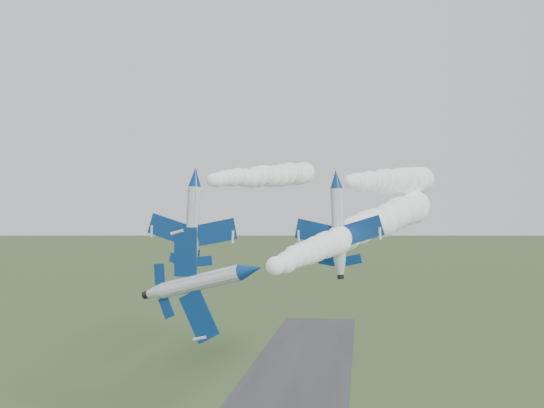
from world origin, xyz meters
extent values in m
cylinder|color=silver|center=(5.26, -0.17, 31.86)|extent=(3.80, 8.33, 1.77)
cone|color=navy|center=(3.94, -5.13, 31.86)|extent=(2.26, 2.52, 1.77)
cone|color=silver|center=(6.53, 4.62, 31.86)|extent=(2.16, 2.14, 1.77)
cylinder|color=black|center=(6.78, 5.55, 31.86)|extent=(1.01, 0.79, 0.89)
ellipsoid|color=black|center=(5.23, -2.33, 31.99)|extent=(1.86, 3.00, 1.18)
cube|color=navy|center=(4.64, 0.80, 34.64)|extent=(1.78, 2.56, 4.36)
cube|color=navy|center=(6.01, 0.44, 29.00)|extent=(1.78, 2.56, 4.36)
cube|color=navy|center=(5.94, 3.87, 33.36)|extent=(0.82, 1.18, 1.90)
cube|color=navy|center=(6.67, 3.67, 30.35)|extent=(0.82, 1.18, 1.90)
cube|color=navy|center=(7.43, 3.23, 32.16)|extent=(2.43, 2.04, 0.63)
cylinder|color=silver|center=(-6.38, 23.37, 41.36)|extent=(2.93, 9.54, 1.77)
cone|color=navy|center=(-7.12, 17.49, 41.36)|extent=(2.06, 2.66, 1.77)
cone|color=silver|center=(-5.66, 29.03, 41.36)|extent=(2.01, 2.22, 1.77)
cylinder|color=black|center=(-5.52, 30.14, 41.36)|extent=(0.97, 0.78, 0.90)
ellipsoid|color=black|center=(-6.65, 20.97, 41.99)|extent=(1.57, 3.34, 1.18)
cube|color=navy|center=(-9.60, 24.68, 41.37)|extent=(5.44, 3.31, 0.44)
cube|color=navy|center=(-2.95, 23.84, 41.00)|extent=(5.44, 3.31, 0.44)
cube|color=navy|center=(-7.56, 28.26, 41.46)|extent=(2.38, 1.50, 0.24)
cube|color=navy|center=(-4.02, 27.81, 41.26)|extent=(2.38, 1.50, 0.24)
cube|color=navy|center=(-5.74, 27.76, 42.81)|extent=(0.49, 1.81, 2.46)
cylinder|color=silver|center=(11.52, 23.54, 40.92)|extent=(4.02, 8.92, 1.65)
cone|color=navy|center=(9.98, 18.19, 40.92)|extent=(2.22, 2.67, 1.65)
cone|color=silver|center=(13.00, 28.68, 40.92)|extent=(2.10, 2.27, 1.65)
cylinder|color=black|center=(13.29, 29.69, 40.92)|extent=(0.98, 0.84, 0.83)
ellipsoid|color=black|center=(10.87, 21.37, 41.51)|extent=(1.89, 3.21, 1.10)
cube|color=navy|center=(8.74, 25.21, 40.61)|extent=(5.34, 3.76, 0.37)
cube|color=navy|center=(14.78, 23.47, 40.91)|extent=(5.34, 3.76, 0.37)
cube|color=navy|center=(11.13, 28.23, 40.84)|extent=(2.34, 1.69, 0.20)
cube|color=navy|center=(14.35, 27.31, 41.00)|extent=(2.34, 1.69, 0.20)
cube|color=navy|center=(12.61, 27.55, 42.28)|extent=(0.69, 1.68, 2.31)
camera|label=1|loc=(14.85, -51.40, 36.72)|focal=40.00mm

